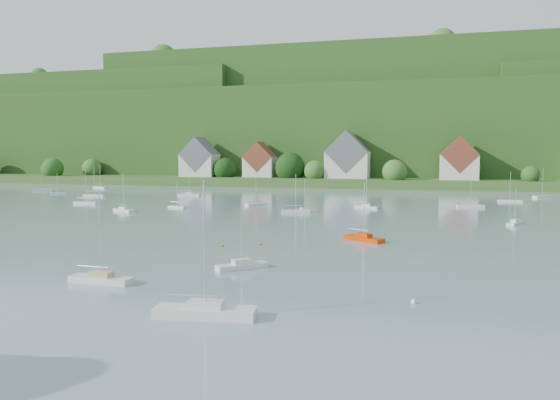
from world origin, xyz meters
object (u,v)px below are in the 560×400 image
(near_sailboat_4, at_px, (205,311))
(near_sailboat_5, at_px, (364,238))
(near_sailboat_2, at_px, (101,278))
(near_sailboat_3, at_px, (242,265))

(near_sailboat_4, height_order, near_sailboat_5, near_sailboat_4)
(near_sailboat_2, relative_size, near_sailboat_4, 0.82)
(near_sailboat_2, bearing_deg, near_sailboat_3, 43.50)
(near_sailboat_2, xyz_separation_m, near_sailboat_5, (20.98, 31.33, -0.00))
(near_sailboat_2, xyz_separation_m, near_sailboat_3, (10.66, 9.45, -0.03))
(near_sailboat_4, relative_size, near_sailboat_5, 1.24)
(near_sailboat_2, relative_size, near_sailboat_3, 1.12)
(near_sailboat_2, bearing_deg, near_sailboat_4, -26.58)
(near_sailboat_3, bearing_deg, near_sailboat_5, 22.18)
(near_sailboat_3, bearing_deg, near_sailboat_2, 178.99)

